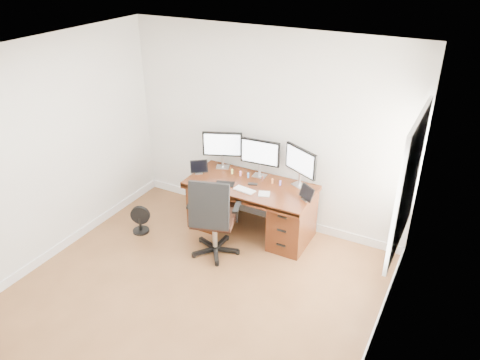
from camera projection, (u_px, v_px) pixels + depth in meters
The scene contains 21 objects.
ground at pixel (176, 313), 5.11m from camera, with size 4.50×4.50×0.00m, color brown.
back_wall at pixel (266, 131), 6.25m from camera, with size 4.00×0.10×2.70m, color white.
right_wall at pixel (379, 261), 3.74m from camera, with size 0.10×4.50×2.70m.
desk at pixel (251, 206), 6.36m from camera, with size 1.70×0.80×0.75m.
office_chair at pixel (214, 230), 5.89m from camera, with size 0.75×0.75×1.13m.
floor_fan at pixel (140, 220), 6.43m from camera, with size 0.27×0.23×0.39m.
monitor_left at pixel (222, 145), 6.47m from camera, with size 0.52×0.24×0.53m.
monitor_center at pixel (260, 154), 6.23m from camera, with size 0.55×0.15×0.53m.
monitor_right at pixel (301, 162), 5.99m from camera, with size 0.50×0.28×0.53m.
tablet_left at pixel (199, 168), 6.42m from camera, with size 0.23×0.20×0.19m.
tablet_right at pixel (306, 194), 5.76m from camera, with size 0.24×0.19×0.19m.
keyboard at pixel (244, 190), 6.01m from camera, with size 0.28×0.12×0.01m, color white.
trackpad at pixel (264, 194), 5.93m from camera, with size 0.14×0.14×0.01m, color silver.
drawing_tablet at pixel (225, 184), 6.17m from camera, with size 0.24×0.16×0.01m, color black.
phone at pixel (253, 184), 6.17m from camera, with size 0.12×0.06×0.01m, color black.
figurine_yellow at pixel (232, 171), 6.42m from camera, with size 0.03×0.03×0.08m.
figurine_pink at pixel (240, 173), 6.37m from camera, with size 0.03×0.03×0.08m.
figurine_blue at pixel (248, 175), 6.32m from camera, with size 0.03×0.03×0.08m.
figurine_brown at pixel (262, 178), 6.23m from camera, with size 0.03×0.03×0.08m.
figurine_orange at pixel (272, 181), 6.17m from camera, with size 0.03×0.03×0.08m.
figurine_purple at pixel (280, 183), 6.12m from camera, with size 0.03×0.03×0.08m.
Camera 1 is at (2.43, -3.07, 3.66)m, focal length 35.00 mm.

